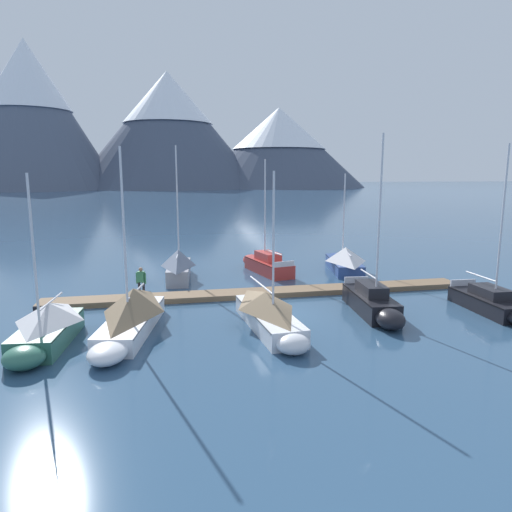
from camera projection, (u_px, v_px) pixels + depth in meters
name	position (u px, v px, depth m)	size (l,w,h in m)	color
ground_plane	(280.00, 315.00, 23.36)	(700.00, 700.00, 0.00)	#2D4C6B
mountain_west_summit	(29.00, 111.00, 203.04)	(74.39, 74.39, 64.28)	#4C566B
mountain_central_massif	(168.00, 128.00, 227.82)	(93.17, 93.17, 55.87)	#424C60
mountain_shoulder_ridge	(279.00, 145.00, 239.62)	(88.48, 88.48, 40.25)	#424C60
dock	(263.00, 293.00, 27.19)	(24.73, 1.81, 0.30)	brown
sailboat_nearest_berth	(46.00, 327.00, 19.16)	(2.38, 5.75, 7.09)	#336B56
sailboat_second_berth	(131.00, 314.00, 20.73)	(3.16, 7.89, 8.17)	white
sailboat_mid_dock_port	(179.00, 265.00, 31.27)	(2.01, 6.34, 8.88)	#93939E
sailboat_mid_dock_starboard	(269.00, 312.00, 21.27)	(2.24, 7.08, 7.18)	silver
sailboat_far_berth	(265.00, 264.00, 33.65)	(2.87, 6.43, 8.04)	#B2332D
sailboat_outer_slip	(374.00, 303.00, 23.35)	(2.04, 6.15, 8.93)	black
sailboat_end_of_dock	(344.00, 259.00, 34.05)	(3.09, 7.01, 7.06)	navy
sailboat_last_slip	(495.00, 304.00, 23.50)	(1.88, 5.97, 8.49)	black
person_on_dock	(141.00, 280.00, 25.48)	(0.55, 0.35, 1.69)	#232328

